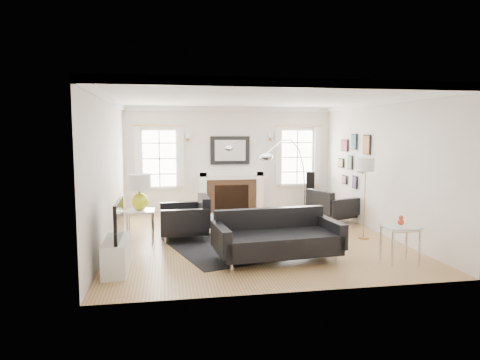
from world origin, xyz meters
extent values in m
plane|color=#93643D|center=(0.00, 0.00, 0.00)|extent=(6.00, 6.00, 0.00)
cube|color=silver|center=(0.00, 3.00, 1.40)|extent=(5.50, 0.04, 2.80)
cube|color=silver|center=(0.00, -3.00, 1.40)|extent=(5.50, 0.04, 2.80)
cube|color=silver|center=(-2.75, 0.00, 1.40)|extent=(0.04, 6.00, 2.80)
cube|color=silver|center=(2.75, 0.00, 1.40)|extent=(0.04, 6.00, 2.80)
cube|color=white|center=(0.00, 0.00, 2.80)|extent=(5.50, 6.00, 0.02)
cube|color=white|center=(0.00, 0.00, 2.74)|extent=(5.50, 6.00, 0.12)
cube|color=white|center=(-0.75, 2.80, 0.55)|extent=(0.18, 0.38, 1.10)
cube|color=white|center=(0.75, 2.80, 0.55)|extent=(0.18, 0.38, 1.10)
cube|color=white|center=(0.00, 2.80, 1.05)|extent=(1.70, 0.38, 0.12)
cube|color=white|center=(0.00, 2.80, 0.95)|extent=(1.50, 0.34, 0.10)
cube|color=brown|center=(0.00, 2.82, 0.45)|extent=(1.30, 0.30, 0.90)
cube|color=black|center=(0.00, 2.72, 0.38)|extent=(0.90, 0.10, 0.76)
cube|color=brown|center=(0.00, 2.55, 0.02)|extent=(1.70, 0.50, 0.04)
cube|color=black|center=(0.00, 2.96, 1.65)|extent=(1.05, 0.06, 0.75)
cube|color=white|center=(0.00, 2.92, 1.65)|extent=(0.82, 0.02, 0.55)
cube|color=white|center=(-1.85, 2.97, 1.45)|extent=(1.00, 0.05, 1.60)
cube|color=white|center=(-1.85, 2.94, 1.45)|extent=(0.84, 0.02, 1.44)
cube|color=white|center=(-2.40, 2.87, 1.50)|extent=(0.14, 0.05, 1.55)
cube|color=white|center=(-1.30, 2.87, 1.50)|extent=(0.14, 0.05, 1.55)
cube|color=white|center=(1.85, 2.97, 1.45)|extent=(1.00, 0.05, 1.60)
cube|color=white|center=(1.85, 2.94, 1.45)|extent=(0.84, 0.02, 1.44)
cube|color=white|center=(1.30, 2.87, 1.50)|extent=(0.14, 0.05, 1.55)
cube|color=white|center=(2.40, 2.87, 1.50)|extent=(0.14, 0.05, 1.55)
cube|color=black|center=(2.72, 0.60, 1.85)|extent=(0.03, 0.34, 0.44)
cube|color=#BD6A32|center=(2.70, 0.60, 1.85)|extent=(0.01, 0.29, 0.39)
cube|color=black|center=(2.72, 1.25, 1.90)|extent=(0.03, 0.28, 0.38)
cube|color=#2D667E|center=(2.70, 1.25, 1.90)|extent=(0.01, 0.23, 0.33)
cube|color=black|center=(2.72, 1.80, 1.80)|extent=(0.03, 0.40, 0.30)
cube|color=#A53253|center=(2.70, 1.80, 1.80)|extent=(0.01, 0.35, 0.25)
cube|color=black|center=(2.72, 0.90, 1.35)|extent=(0.03, 0.30, 0.30)
cube|color=#9E9B47|center=(2.70, 0.90, 1.35)|extent=(0.01, 0.25, 0.25)
cube|color=black|center=(2.72, 1.45, 1.40)|extent=(0.03, 0.26, 0.34)
cube|color=#4D8157|center=(2.70, 1.45, 1.40)|extent=(0.01, 0.21, 0.29)
cube|color=black|center=(2.72, 2.00, 1.35)|extent=(0.03, 0.32, 0.24)
cube|color=#9D9743|center=(2.70, 2.00, 1.35)|extent=(0.01, 0.27, 0.19)
cube|color=black|center=(2.72, 1.15, 0.95)|extent=(0.03, 0.24, 0.30)
cube|color=#563870|center=(2.70, 1.15, 0.95)|extent=(0.01, 0.19, 0.25)
cube|color=black|center=(2.72, 1.75, 0.95)|extent=(0.03, 0.28, 0.22)
cube|color=#A56071|center=(2.70, 1.75, 0.95)|extent=(0.01, 0.23, 0.17)
cube|color=white|center=(-2.45, -1.70, 0.25)|extent=(0.35, 1.00, 0.50)
cube|color=black|center=(-2.40, -1.70, 0.80)|extent=(0.05, 1.00, 0.58)
cube|color=black|center=(-0.13, -0.48, 0.01)|extent=(3.36, 3.05, 0.01)
cube|color=black|center=(0.11, -1.60, 0.31)|extent=(2.04, 1.10, 0.33)
cube|color=black|center=(0.08, -1.19, 0.55)|extent=(1.97, 0.33, 0.55)
cube|color=black|center=(-0.84, -1.69, 0.44)|extent=(0.24, 0.94, 0.41)
cube|color=black|center=(1.07, -1.52, 0.44)|extent=(0.24, 0.94, 0.41)
cube|color=black|center=(-1.36, 0.17, 0.32)|extent=(0.93, 0.93, 0.34)
cube|color=black|center=(-0.95, 0.18, 0.57)|extent=(0.18, 0.92, 0.57)
cube|color=black|center=(-1.37, 0.63, 0.46)|extent=(0.91, 0.16, 0.43)
cube|color=black|center=(-1.35, -0.29, 0.46)|extent=(0.91, 0.16, 0.43)
cube|color=black|center=(2.18, 1.18, 0.29)|extent=(1.07, 1.07, 0.31)
cube|color=black|center=(1.83, 1.05, 0.52)|extent=(0.43, 0.83, 0.52)
cube|color=black|center=(2.33, 0.79, 0.42)|extent=(0.82, 0.41, 0.40)
cube|color=black|center=(2.04, 1.57, 0.42)|extent=(0.82, 0.41, 0.40)
cube|color=silver|center=(-1.04, 0.51, 0.33)|extent=(0.77, 0.77, 0.02)
cylinder|color=silver|center=(-1.39, 0.17, 0.17)|extent=(0.04, 0.04, 0.34)
cylinder|color=silver|center=(-0.69, 0.17, 0.17)|extent=(0.04, 0.04, 0.34)
cylinder|color=silver|center=(-1.39, 0.86, 0.17)|extent=(0.04, 0.04, 0.34)
cylinder|color=silver|center=(-0.69, 0.86, 0.17)|extent=(0.04, 0.04, 0.34)
cube|color=silver|center=(-2.20, 0.16, 0.60)|extent=(0.55, 0.55, 0.02)
cylinder|color=silver|center=(-2.44, -0.07, 0.30)|extent=(0.04, 0.04, 0.61)
cylinder|color=silver|center=(-1.96, -0.07, 0.30)|extent=(0.04, 0.04, 0.61)
cylinder|color=silver|center=(-2.44, 0.40, 0.30)|extent=(0.04, 0.04, 0.61)
cylinder|color=silver|center=(-1.96, 0.40, 0.30)|extent=(0.04, 0.04, 0.61)
cube|color=silver|center=(2.05, -2.03, 0.59)|extent=(0.55, 0.46, 0.02)
cylinder|color=silver|center=(1.82, -2.22, 0.30)|extent=(0.04, 0.04, 0.60)
cylinder|color=silver|center=(2.29, -2.22, 0.30)|extent=(0.04, 0.04, 0.60)
cylinder|color=silver|center=(1.82, -1.84, 0.30)|extent=(0.04, 0.04, 0.60)
cylinder|color=silver|center=(2.29, -1.84, 0.30)|extent=(0.04, 0.04, 0.60)
sphere|color=yellow|center=(-2.20, 0.16, 0.77)|extent=(0.33, 0.33, 0.33)
cylinder|color=yellow|center=(-2.20, 0.16, 0.94)|extent=(0.04, 0.04, 0.13)
cylinder|color=white|center=(-2.20, 0.16, 1.16)|extent=(0.44, 0.44, 0.31)
sphere|color=red|center=(2.05, -2.03, 0.67)|extent=(0.10, 0.10, 0.10)
sphere|color=red|center=(2.05, -2.03, 0.75)|extent=(0.07, 0.07, 0.07)
cube|color=white|center=(1.55, 1.32, 0.09)|extent=(0.21, 0.34, 0.17)
ellipsoid|color=silver|center=(0.35, 0.30, 1.62)|extent=(0.29, 0.29, 0.17)
cylinder|color=#C58D44|center=(2.20, -0.44, 0.02)|extent=(0.21, 0.21, 0.03)
cylinder|color=#C58D44|center=(2.20, -0.44, 0.72)|extent=(0.02, 0.02, 1.44)
cylinder|color=white|center=(2.20, -0.44, 1.50)|extent=(0.33, 0.33, 0.27)
cube|color=black|center=(2.14, 2.65, 0.54)|extent=(0.27, 0.27, 1.08)
camera|label=1|loc=(-1.67, -8.29, 2.11)|focal=32.00mm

